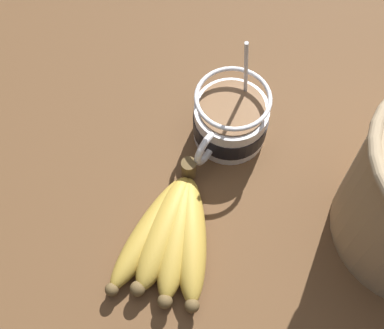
# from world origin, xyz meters

# --- Properties ---
(table) EXTENTS (1.22, 1.22, 0.03)m
(table) POSITION_xyz_m (0.00, 0.00, 0.02)
(table) COLOR brown
(table) RESTS_ON ground
(coffee_mug) EXTENTS (0.13, 0.10, 0.17)m
(coffee_mug) POSITION_xyz_m (-0.05, -0.03, 0.07)
(coffee_mug) COLOR silver
(coffee_mug) RESTS_ON table
(banana_bunch) EXTENTS (0.20, 0.14, 0.04)m
(banana_bunch) POSITION_xyz_m (0.13, -0.01, 0.05)
(banana_bunch) COLOR brown
(banana_bunch) RESTS_ON table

